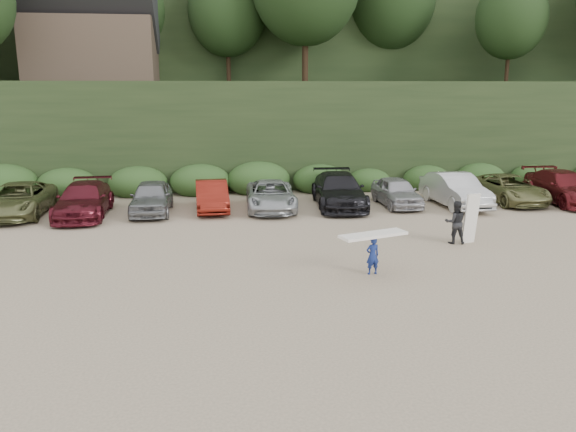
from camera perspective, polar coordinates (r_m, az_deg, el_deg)
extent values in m
plane|color=tan|center=(17.36, 7.11, -6.23)|extent=(120.00, 120.00, 0.00)
cube|color=black|center=(38.19, -0.92, 8.93)|extent=(80.00, 14.00, 6.00)
cube|color=black|center=(56.07, -3.02, 15.31)|extent=(90.00, 30.00, 16.00)
ellipsoid|color=black|center=(38.47, -0.97, 20.91)|extent=(66.00, 12.00, 10.00)
cube|color=#2B491E|center=(31.00, -0.40, 3.53)|extent=(46.20, 2.00, 1.20)
cube|color=brown|center=(40.70, -18.99, 15.55)|extent=(8.00, 6.00, 4.00)
imported|color=brown|center=(28.00, -25.74, 1.50)|extent=(2.60, 5.36, 1.47)
imported|color=#51121B|center=(26.71, -20.02, 1.54)|extent=(2.24, 5.22, 1.50)
imported|color=slate|center=(26.54, -13.70, 1.87)|extent=(1.77, 4.37, 1.49)
imported|color=maroon|center=(26.64, -7.75, 2.05)|extent=(1.66, 4.27, 1.38)
imported|color=#A3A6A9|center=(26.53, -1.76, 2.09)|extent=(2.44, 4.97, 1.36)
imported|color=black|center=(27.26, 5.17, 2.61)|extent=(2.59, 5.68, 1.61)
imported|color=#A4A4A9|center=(27.90, 10.97, 2.44)|extent=(1.76, 4.14, 1.39)
imported|color=#BEBEBE|center=(28.47, 16.62, 2.55)|extent=(1.97, 4.96, 1.60)
imported|color=olive|center=(30.37, 21.51, 2.60)|extent=(2.55, 5.07, 1.38)
imported|color=maroon|center=(31.33, 26.24, 2.63)|extent=(2.42, 5.50, 1.57)
imported|color=navy|center=(17.56, 8.59, -4.01)|extent=(0.48, 0.36, 1.19)
cube|color=white|center=(17.38, 8.66, -1.90)|extent=(2.26, 1.28, 0.09)
imported|color=black|center=(21.63, 16.63, -0.61)|extent=(0.86, 0.72, 1.61)
cube|color=white|center=(21.75, 18.08, -0.25)|extent=(0.57, 0.37, 1.89)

